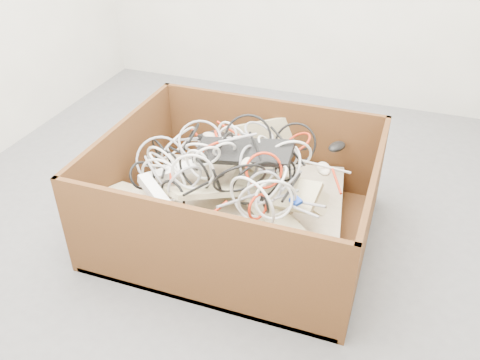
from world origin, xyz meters
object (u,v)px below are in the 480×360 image
(power_strip_left, at_px, (173,171))
(vga_plug, at_px, (296,201))
(power_strip_right, at_px, (157,195))
(cardboard_box, at_px, (235,210))

(power_strip_left, relative_size, vga_plug, 6.32)
(power_strip_right, relative_size, vga_plug, 6.08)
(power_strip_left, distance_m, vga_plug, 0.61)
(power_strip_left, xyz_separation_m, power_strip_right, (0.02, -0.20, 0.00))
(cardboard_box, bearing_deg, power_strip_right, -131.92)
(power_strip_left, bearing_deg, power_strip_right, -110.01)
(cardboard_box, distance_m, vga_plug, 0.43)
(power_strip_left, distance_m, power_strip_right, 0.20)
(cardboard_box, distance_m, power_strip_right, 0.44)
(power_strip_left, relative_size, power_strip_right, 1.04)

